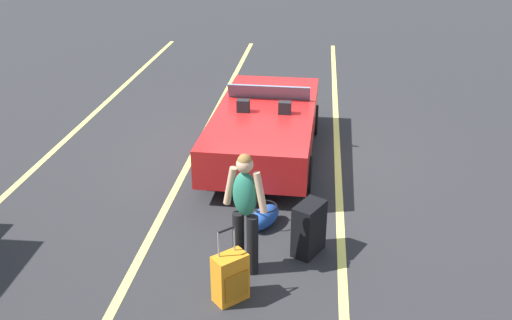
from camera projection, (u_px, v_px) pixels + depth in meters
ground_plane at (265, 156)px, 10.61m from camera, size 80.00×80.00×0.00m
lot_line_near at (338, 160)px, 10.47m from camera, size 18.00×0.12×0.01m
lot_line_mid at (194, 153)px, 10.75m from camera, size 18.00×0.12×0.01m
lot_line_far at (58, 147)px, 11.02m from camera, size 18.00×0.12×0.01m
convertible_car at (267, 123)px, 10.55m from camera, size 4.18×1.92×1.24m
suitcase_large_black at (309, 229)px, 7.58m from camera, size 0.56×0.47×0.74m
suitcase_medium_bright at (231, 278)px, 6.69m from camera, size 0.45×0.46×0.95m
duffel_bag at (265, 217)px, 8.28m from camera, size 0.71×0.54×0.34m
traveler_person at (245, 208)px, 6.97m from camera, size 0.31×0.60×1.65m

